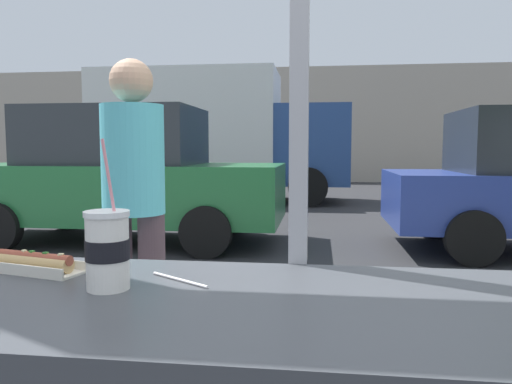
# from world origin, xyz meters

# --- Properties ---
(ground_plane) EXTENTS (60.00, 60.00, 0.00)m
(ground_plane) POSITION_xyz_m (0.00, 8.00, 0.00)
(ground_plane) COLOR #2D2D30
(sidewalk_strip) EXTENTS (16.00, 2.80, 0.15)m
(sidewalk_strip) POSITION_xyz_m (0.00, 1.60, 0.08)
(sidewalk_strip) COLOR #9E998E
(sidewalk_strip) RESTS_ON ground
(building_facade_far) EXTENTS (28.00, 1.20, 4.51)m
(building_facade_far) POSITION_xyz_m (0.00, 18.90, 2.25)
(building_facade_far) COLOR #A89E8E
(building_facade_far) RESTS_ON ground
(soda_cup_left) EXTENTS (0.10, 0.10, 0.33)m
(soda_cup_left) POSITION_xyz_m (-0.41, -0.25, 1.11)
(soda_cup_left) COLOR white
(soda_cup_left) RESTS_ON window_counter
(hotdog_tray_far) EXTENTS (0.27, 0.15, 0.05)m
(hotdog_tray_far) POSITION_xyz_m (-0.65, -0.13, 1.04)
(hotdog_tray_far) COLOR silver
(hotdog_tray_far) RESTS_ON window_counter
(loose_straw) EXTENTS (0.16, 0.11, 0.01)m
(loose_straw) POSITION_xyz_m (-0.27, -0.17, 1.02)
(loose_straw) COLOR white
(loose_straw) RESTS_ON window_counter
(parked_car_green) EXTENTS (4.42, 1.95, 1.89)m
(parked_car_green) POSITION_xyz_m (-2.71, 5.37, 0.94)
(parked_car_green) COLOR #236B38
(parked_car_green) RESTS_ON ground
(box_truck) EXTENTS (6.28, 2.44, 3.23)m
(box_truck) POSITION_xyz_m (-2.59, 10.94, 1.72)
(box_truck) COLOR silver
(box_truck) RESTS_ON ground
(pedestrian) EXTENTS (0.32, 0.32, 1.63)m
(pedestrian) POSITION_xyz_m (-0.89, 1.16, 1.09)
(pedestrian) COLOR #48373F
(pedestrian) RESTS_ON sidewalk_strip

